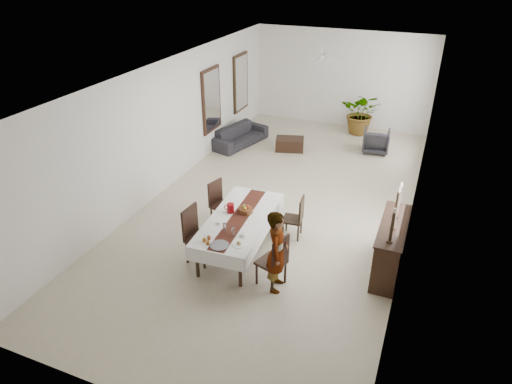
% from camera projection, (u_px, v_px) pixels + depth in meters
% --- Properties ---
extents(floor, '(6.00, 12.00, 0.00)m').
position_uv_depth(floor, '(281.00, 202.00, 11.18)').
color(floor, beige).
rests_on(floor, ground).
extents(ceiling, '(6.00, 12.00, 0.02)m').
position_uv_depth(ceiling, '(285.00, 71.00, 9.66)').
color(ceiling, silver).
rests_on(ceiling, wall_back).
extents(wall_back, '(6.00, 0.02, 3.20)m').
position_uv_depth(wall_back, '(342.00, 79.00, 15.31)').
color(wall_back, white).
rests_on(wall_back, floor).
extents(wall_front, '(6.00, 0.02, 3.20)m').
position_uv_depth(wall_front, '(120.00, 313.00, 5.53)').
color(wall_front, white).
rests_on(wall_front, floor).
extents(wall_left, '(0.02, 12.00, 3.20)m').
position_uv_depth(wall_left, '(170.00, 124.00, 11.42)').
color(wall_left, white).
rests_on(wall_left, floor).
extents(wall_right, '(0.02, 12.00, 3.20)m').
position_uv_depth(wall_right, '(420.00, 162.00, 9.43)').
color(wall_right, white).
rests_on(wall_right, floor).
extents(dining_table_top, '(1.11, 2.39, 0.05)m').
position_uv_depth(dining_table_top, '(239.00, 219.00, 9.13)').
color(dining_table_top, black).
rests_on(dining_table_top, table_leg_fl).
extents(table_leg_fl, '(0.07, 0.07, 0.68)m').
position_uv_depth(table_leg_fl, '(197.00, 262.00, 8.50)').
color(table_leg_fl, black).
rests_on(table_leg_fl, floor).
extents(table_leg_fr, '(0.07, 0.07, 0.68)m').
position_uv_depth(table_leg_fr, '(240.00, 271.00, 8.26)').
color(table_leg_fr, black).
rests_on(table_leg_fr, floor).
extents(table_leg_bl, '(0.07, 0.07, 0.68)m').
position_uv_depth(table_leg_bl, '(239.00, 205.00, 10.35)').
color(table_leg_bl, black).
rests_on(table_leg_bl, floor).
extents(table_leg_br, '(0.07, 0.07, 0.68)m').
position_uv_depth(table_leg_br, '(275.00, 212.00, 10.11)').
color(table_leg_br, black).
rests_on(table_leg_br, floor).
extents(tablecloth_top, '(1.30, 2.58, 0.01)m').
position_uv_depth(tablecloth_top, '(239.00, 218.00, 9.12)').
color(tablecloth_top, white).
rests_on(tablecloth_top, dining_table_top).
extents(tablecloth_drape_left, '(0.16, 2.51, 0.29)m').
position_uv_depth(tablecloth_drape_left, '(213.00, 219.00, 9.35)').
color(tablecloth_drape_left, white).
rests_on(tablecloth_drape_left, dining_table_top).
extents(tablecloth_drape_right, '(0.16, 2.51, 0.29)m').
position_uv_depth(tablecloth_drape_right, '(266.00, 229.00, 9.02)').
color(tablecloth_drape_right, white).
rests_on(tablecloth_drape_right, dining_table_top).
extents(tablecloth_drape_near, '(1.15, 0.08, 0.29)m').
position_uv_depth(tablecloth_drape_near, '(215.00, 260.00, 8.14)').
color(tablecloth_drape_near, white).
rests_on(tablecloth_drape_near, dining_table_top).
extents(tablecloth_drape_far, '(1.15, 0.08, 0.29)m').
position_uv_depth(tablecloth_drape_far, '(259.00, 196.00, 10.23)').
color(tablecloth_drape_far, silver).
rests_on(tablecloth_drape_far, dining_table_top).
extents(table_runner, '(0.49, 2.45, 0.00)m').
position_uv_depth(table_runner, '(239.00, 218.00, 9.11)').
color(table_runner, '#562318').
rests_on(table_runner, tablecloth_top).
extents(red_pitcher, '(0.15, 0.15, 0.19)m').
position_uv_depth(red_pitcher, '(230.00, 208.00, 9.26)').
color(red_pitcher, maroon).
rests_on(red_pitcher, tablecloth_top).
extents(pitcher_handle, '(0.12, 0.03, 0.12)m').
position_uv_depth(pitcher_handle, '(227.00, 207.00, 9.28)').
color(pitcher_handle, '#940A0A').
rests_on(pitcher_handle, red_pitcher).
extents(wine_glass_near, '(0.07, 0.07, 0.17)m').
position_uv_depth(wine_glass_near, '(233.00, 232.00, 8.51)').
color(wine_glass_near, silver).
rests_on(wine_glass_near, tablecloth_top).
extents(wine_glass_mid, '(0.07, 0.07, 0.17)m').
position_uv_depth(wine_glass_mid, '(224.00, 227.00, 8.66)').
color(wine_glass_mid, silver).
rests_on(wine_glass_mid, tablecloth_top).
extents(teacup_right, '(0.09, 0.09, 0.06)m').
position_uv_depth(teacup_right, '(243.00, 235.00, 8.53)').
color(teacup_right, silver).
rests_on(teacup_right, saucer_right).
extents(saucer_right, '(0.15, 0.15, 0.01)m').
position_uv_depth(saucer_right, '(243.00, 236.00, 8.54)').
color(saucer_right, silver).
rests_on(saucer_right, tablecloth_top).
extents(teacup_left, '(0.09, 0.09, 0.06)m').
position_uv_depth(teacup_left, '(219.00, 223.00, 8.90)').
color(teacup_left, white).
rests_on(teacup_left, saucer_left).
extents(saucer_left, '(0.15, 0.15, 0.01)m').
position_uv_depth(saucer_left, '(219.00, 224.00, 8.91)').
color(saucer_left, silver).
rests_on(saucer_left, tablecloth_top).
extents(plate_near_right, '(0.23, 0.23, 0.01)m').
position_uv_depth(plate_near_right, '(239.00, 244.00, 8.29)').
color(plate_near_right, white).
rests_on(plate_near_right, tablecloth_top).
extents(bread_near_right, '(0.09, 0.09, 0.09)m').
position_uv_depth(bread_near_right, '(239.00, 243.00, 8.28)').
color(bread_near_right, tan).
rests_on(bread_near_right, plate_near_right).
extents(plate_near_left, '(0.23, 0.23, 0.01)m').
position_uv_depth(plate_near_left, '(211.00, 234.00, 8.58)').
color(plate_near_left, white).
rests_on(plate_near_left, tablecloth_top).
extents(plate_far_left, '(0.23, 0.23, 0.01)m').
position_uv_depth(plate_far_left, '(234.00, 202.00, 9.65)').
color(plate_far_left, white).
rests_on(plate_far_left, tablecloth_top).
extents(serving_tray, '(0.35, 0.35, 0.02)m').
position_uv_depth(serving_tray, '(219.00, 245.00, 8.26)').
color(serving_tray, '#47474C').
rests_on(serving_tray, tablecloth_top).
extents(jam_jar_a, '(0.06, 0.06, 0.07)m').
position_uv_depth(jam_jar_a, '(208.00, 243.00, 8.28)').
color(jam_jar_a, brown).
rests_on(jam_jar_a, tablecloth_top).
extents(jam_jar_b, '(0.06, 0.06, 0.07)m').
position_uv_depth(jam_jar_b, '(204.00, 240.00, 8.36)').
color(jam_jar_b, '#925515').
rests_on(jam_jar_b, tablecloth_top).
extents(jam_jar_c, '(0.06, 0.06, 0.07)m').
position_uv_depth(jam_jar_c, '(209.00, 238.00, 8.42)').
color(jam_jar_c, brown).
rests_on(jam_jar_c, tablecloth_top).
extents(fruit_basket, '(0.29, 0.29, 0.10)m').
position_uv_depth(fruit_basket, '(246.00, 210.00, 9.28)').
color(fruit_basket, brown).
rests_on(fruit_basket, tablecloth_top).
extents(fruit_red, '(0.09, 0.09, 0.09)m').
position_uv_depth(fruit_red, '(247.00, 207.00, 9.25)').
color(fruit_red, maroon).
rests_on(fruit_red, fruit_basket).
extents(fruit_green, '(0.08, 0.08, 0.08)m').
position_uv_depth(fruit_green, '(244.00, 206.00, 9.28)').
color(fruit_green, olive).
rests_on(fruit_green, fruit_basket).
extents(fruit_yellow, '(0.08, 0.08, 0.08)m').
position_uv_depth(fruit_yellow, '(245.00, 208.00, 9.21)').
color(fruit_yellow, gold).
rests_on(fruit_yellow, fruit_basket).
extents(chair_right_near_seat, '(0.58, 0.58, 0.05)m').
position_uv_depth(chair_right_near_seat, '(271.00, 262.00, 8.26)').
color(chair_right_near_seat, black).
rests_on(chair_right_near_seat, chair_right_near_leg_fl).
extents(chair_right_near_leg_fl, '(0.06, 0.06, 0.45)m').
position_uv_depth(chair_right_near_leg_fl, '(273.00, 283.00, 8.15)').
color(chair_right_near_leg_fl, black).
rests_on(chair_right_near_leg_fl, floor).
extents(chair_right_near_leg_fr, '(0.06, 0.06, 0.45)m').
position_uv_depth(chair_right_near_leg_fr, '(285.00, 273.00, 8.40)').
color(chair_right_near_leg_fr, black).
rests_on(chair_right_near_leg_fr, floor).
extents(chair_right_near_leg_bl, '(0.06, 0.06, 0.45)m').
position_uv_depth(chair_right_near_leg_bl, '(257.00, 274.00, 8.36)').
color(chair_right_near_leg_bl, black).
rests_on(chair_right_near_leg_bl, floor).
extents(chair_right_near_leg_br, '(0.06, 0.06, 0.45)m').
position_uv_depth(chair_right_near_leg_br, '(269.00, 265.00, 8.62)').
color(chair_right_near_leg_br, black).
rests_on(chair_right_near_leg_br, floor).
extents(chair_right_near_back, '(0.18, 0.45, 0.58)m').
position_uv_depth(chair_right_near_back, '(281.00, 253.00, 8.00)').
color(chair_right_near_back, black).
rests_on(chair_right_near_back, chair_right_near_seat).
extents(chair_right_far_seat, '(0.44, 0.44, 0.05)m').
position_uv_depth(chair_right_far_seat, '(292.00, 219.00, 9.68)').
color(chair_right_far_seat, black).
rests_on(chair_right_far_seat, chair_right_far_leg_fl).
extents(chair_right_far_leg_fl, '(0.04, 0.04, 0.40)m').
position_uv_depth(chair_right_far_leg_fl, '(298.00, 233.00, 9.60)').
color(chair_right_far_leg_fl, black).
rests_on(chair_right_far_leg_fl, floor).
extents(chair_right_far_leg_fr, '(0.04, 0.04, 0.40)m').
position_uv_depth(chair_right_far_leg_fr, '(301.00, 225.00, 9.88)').
color(chair_right_far_leg_fr, black).
rests_on(chair_right_far_leg_fr, floor).
extents(chair_right_far_leg_bl, '(0.04, 0.04, 0.40)m').
position_uv_depth(chair_right_far_leg_bl, '(283.00, 231.00, 9.68)').
color(chair_right_far_leg_bl, black).
rests_on(chair_right_far_leg_bl, floor).
extents(chair_right_far_leg_br, '(0.04, 0.04, 0.40)m').
position_uv_depth(chair_right_far_leg_br, '(286.00, 223.00, 9.96)').
color(chair_right_far_leg_br, black).
rests_on(chair_right_far_leg_br, floor).
extents(chair_right_far_back, '(0.08, 0.40, 0.51)m').
position_uv_depth(chair_right_far_back, '(302.00, 209.00, 9.50)').
color(chair_right_far_back, black).
rests_on(chair_right_far_back, chair_right_far_seat).
extents(chair_left_near_seat, '(0.53, 0.53, 0.06)m').
position_uv_depth(chair_left_near_seat, '(200.00, 238.00, 8.88)').
color(chair_left_near_seat, black).
rests_on(chair_left_near_seat, chair_left_near_leg_fl).
extents(chair_left_near_leg_fl, '(0.05, 0.05, 0.48)m').
position_uv_depth(chair_left_near_leg_fl, '(198.00, 242.00, 9.25)').
color(chair_left_near_leg_fl, black).
rests_on(chair_left_near_leg_fl, floor).
extents(chair_left_near_leg_fr, '(0.05, 0.05, 0.48)m').
position_uv_depth(chair_left_near_leg_fr, '(187.00, 252.00, 8.93)').
color(chair_left_near_leg_fr, black).
rests_on(chair_left_near_leg_fr, floor).
extents(chair_left_near_leg_bl, '(0.05, 0.05, 0.48)m').
position_uv_depth(chair_left_near_leg_bl, '(215.00, 247.00, 9.08)').
color(chair_left_near_leg_bl, black).
rests_on(chair_left_near_leg_bl, floor).
extents(chair_left_near_leg_br, '(0.05, 0.05, 0.48)m').
position_uv_depth(chair_left_near_leg_br, '(204.00, 258.00, 8.77)').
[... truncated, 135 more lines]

